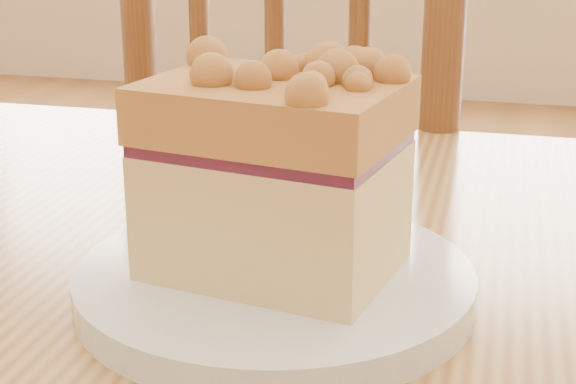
{
  "coord_description": "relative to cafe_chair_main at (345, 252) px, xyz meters",
  "views": [
    {
      "loc": [
        0.13,
        -0.28,
        0.97
      ],
      "look_at": [
        0.01,
        0.19,
        0.8
      ],
      "focal_mm": 55.0,
      "sensor_mm": 36.0,
      "label": 1
    }
  ],
  "objects": [
    {
      "name": "cafe_chair_main",
      "position": [
        0.0,
        0.0,
        0.0
      ],
      "size": [
        0.58,
        0.58,
        1.03
      ],
      "rotation": [
        0.0,
        0.0,
        2.83
      ],
      "color": "brown",
      "rests_on": "ground"
    },
    {
      "name": "plate",
      "position": [
        0.07,
        -0.61,
        0.24
      ],
      "size": [
        0.22,
        0.22,
        0.02
      ],
      "color": "white",
      "rests_on": "cafe_table_main"
    },
    {
      "name": "cake_slice",
      "position": [
        0.07,
        -0.61,
        0.31
      ],
      "size": [
        0.15,
        0.12,
        0.12
      ],
      "rotation": [
        0.0,
        0.0,
        -0.18
      ],
      "color": "#F9CE8C",
      "rests_on": "plate"
    }
  ]
}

